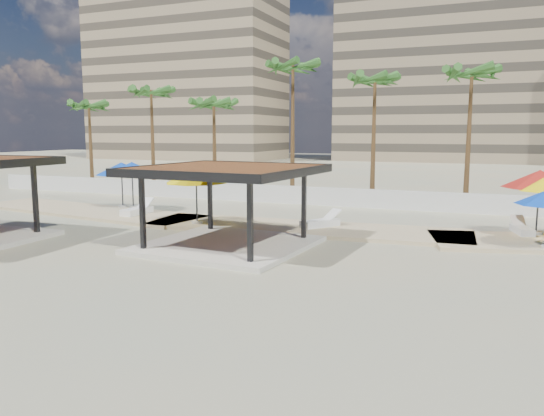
{
  "coord_description": "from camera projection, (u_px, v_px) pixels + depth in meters",
  "views": [
    {
      "loc": [
        10.54,
        -17.35,
        4.78
      ],
      "look_at": [
        1.41,
        4.5,
        1.4
      ],
      "focal_mm": 35.0,
      "sensor_mm": 36.0,
      "label": 1
    }
  ],
  "objects": [
    {
      "name": "umbrella_a",
      "position": [
        121.0,
        169.0,
        32.56
      ],
      "size": [
        3.3,
        3.3,
        2.79
      ],
      "rotation": [
        0.0,
        0.0,
        0.05
      ],
      "color": "beige",
      "rests_on": "promenade"
    },
    {
      "name": "palm_e",
      "position": [
        375.0,
        85.0,
        35.09
      ],
      "size": [
        3.0,
        3.0,
        9.07
      ],
      "color": "brown",
      "rests_on": "ground"
    },
    {
      "name": "palm_f",
      "position": [
        472.0,
        79.0,
        32.96
      ],
      "size": [
        3.0,
        3.0,
        9.25
      ],
      "color": "brown",
      "rests_on": "ground"
    },
    {
      "name": "umbrella_f",
      "position": [
        132.0,
        168.0,
        32.34
      ],
      "size": [
        4.05,
        4.05,
        2.83
      ],
      "rotation": [
        0.0,
        0.0,
        -0.34
      ],
      "color": "beige",
      "rests_on": "promenade"
    },
    {
      "name": "boundary_wall",
      "position": [
        319.0,
        196.0,
        35.08
      ],
      "size": [
        56.0,
        0.3,
        1.2
      ],
      "primitive_type": "cube",
      "color": "silver",
      "rests_on": "ground"
    },
    {
      "name": "palm_b",
      "position": [
        151.0,
        96.0,
        42.27
      ],
      "size": [
        3.0,
        3.0,
        8.8
      ],
      "color": "brown",
      "rests_on": "ground"
    },
    {
      "name": "lounger_c",
      "position": [
        522.0,
        229.0,
        24.39
      ],
      "size": [
        1.06,
        2.01,
        0.72
      ],
      "rotation": [
        0.0,
        0.0,
        1.82
      ],
      "color": "white",
      "rests_on": "promenade"
    },
    {
      "name": "lounger_a",
      "position": [
        137.0,
        211.0,
        30.11
      ],
      "size": [
        0.78,
        2.26,
        0.85
      ],
      "rotation": [
        0.0,
        0.0,
        1.55
      ],
      "color": "white",
      "rests_on": "promenade"
    },
    {
      "name": "palm_c",
      "position": [
        214.0,
        108.0,
        39.58
      ],
      "size": [
        3.0,
        3.0,
        7.7
      ],
      "color": "brown",
      "rests_on": "ground"
    },
    {
      "name": "ground",
      "position": [
        194.0,
        257.0,
        20.55
      ],
      "size": [
        200.0,
        200.0,
        0.0
      ],
      "primitive_type": "plane",
      "color": "tan",
      "rests_on": "ground"
    },
    {
      "name": "palm_a",
      "position": [
        89.0,
        109.0,
        44.33
      ],
      "size": [
        3.0,
        3.0,
        7.81
      ],
      "color": "brown",
      "rests_on": "ground"
    },
    {
      "name": "lounger_b",
      "position": [
        321.0,
        223.0,
        26.1
      ],
      "size": [
        1.76,
        2.16,
        0.81
      ],
      "rotation": [
        0.0,
        0.0,
        0.98
      ],
      "color": "white",
      "rests_on": "promenade"
    },
    {
      "name": "promenade",
      "position": [
        307.0,
        227.0,
        26.78
      ],
      "size": [
        44.45,
        7.97,
        0.24
      ],
      "color": "#C6B284",
      "rests_on": "ground"
    },
    {
      "name": "umbrella_b",
      "position": [
        196.0,
        176.0,
        26.73
      ],
      "size": [
        3.8,
        3.8,
        2.84
      ],
      "rotation": [
        0.0,
        0.0,
        0.22
      ],
      "color": "beige",
      "rests_on": "promenade"
    },
    {
      "name": "umbrella_c",
      "position": [
        540.0,
        179.0,
        23.8
      ],
      "size": [
        3.55,
        3.55,
        2.94
      ],
      "rotation": [
        0.0,
        0.0,
        0.08
      ],
      "color": "beige",
      "rests_on": "promenade"
    },
    {
      "name": "palm_d",
      "position": [
        293.0,
        73.0,
        37.68
      ],
      "size": [
        3.0,
        3.0,
        10.23
      ],
      "color": "brown",
      "rests_on": "ground"
    },
    {
      "name": "pavilion_central",
      "position": [
        227.0,
        199.0,
        21.97
      ],
      "size": [
        7.17,
        7.17,
        3.42
      ],
      "rotation": [
        0.0,
        0.0,
        -0.07
      ],
      "color": "beige",
      "rests_on": "ground"
    },
    {
      "name": "building_mid",
      "position": [
        456.0,
        75.0,
        88.25
      ],
      "size": [
        38.0,
        16.0,
        30.4
      ],
      "color": "#847259",
      "rests_on": "ground"
    },
    {
      "name": "building_west",
      "position": [
        187.0,
        75.0,
        96.54
      ],
      "size": [
        34.0,
        16.0,
        32.4
      ],
      "color": "#937F60",
      "rests_on": "ground"
    }
  ]
}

